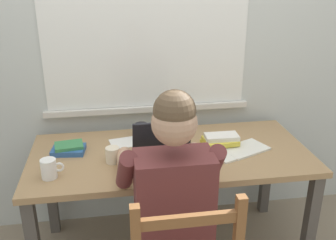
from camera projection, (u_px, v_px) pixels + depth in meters
back_wall at (159, 34)px, 2.40m from camera, size 6.00×0.08×2.60m
desk at (170, 165)px, 2.25m from camera, size 1.60×0.73×0.70m
seated_person at (170, 198)px, 1.81m from camera, size 0.50×0.60×1.25m
laptop at (165, 155)px, 2.07m from camera, size 0.33×0.32×0.22m
computer_mouse at (211, 166)px, 2.03m from camera, size 0.06×0.10×0.03m
coffee_mug_white at (113, 155)px, 2.09m from camera, size 0.11×0.08×0.09m
coffee_mug_dark at (142, 130)px, 2.40m from camera, size 0.11×0.07×0.09m
coffee_mug_spare at (49, 169)px, 1.93m from camera, size 0.12×0.08×0.10m
book_stack_main at (69, 149)px, 2.21m from camera, size 0.20×0.15×0.05m
book_stack_side at (221, 140)px, 2.28m from camera, size 0.22×0.18×0.07m
paper_pile_near_laptop at (230, 153)px, 2.20m from camera, size 0.26×0.24×0.01m
paper_pile_back_corner at (132, 142)px, 2.34m from camera, size 0.28×0.19×0.00m
paper_pile_side at (245, 149)px, 2.24m from camera, size 0.30×0.25×0.01m
landscape_photo_print at (185, 147)px, 2.28m from camera, size 0.13×0.09×0.00m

